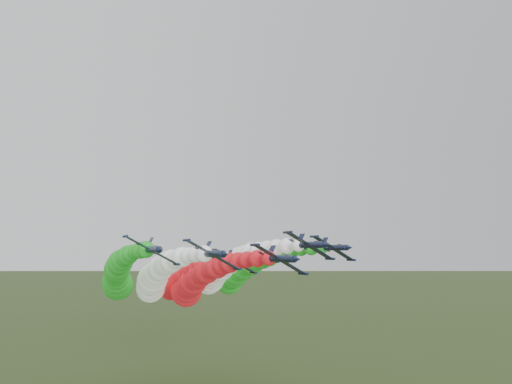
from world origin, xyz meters
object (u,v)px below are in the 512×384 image
at_px(jet_inner_right, 220,272).
at_px(jet_outer_left, 118,276).
at_px(jet_trail, 177,280).
at_px(jet_inner_left, 155,279).
at_px(jet_lead, 195,283).
at_px(jet_outer_right, 242,272).

relative_size(jet_inner_right, jet_outer_left, 0.99).
distance_m(jet_inner_right, jet_trail, 19.88).
distance_m(jet_inner_left, jet_outer_left, 11.84).
relative_size(jet_lead, jet_outer_left, 1.00).
bearing_deg(jet_outer_right, jet_outer_left, 179.51).
xyz_separation_m(jet_outer_left, jet_outer_right, (38.33, -0.33, 0.43)).
xyz_separation_m(jet_lead, jet_trail, (1.95, 22.10, -0.47)).
bearing_deg(jet_lead, jet_inner_left, 155.14).
distance_m(jet_inner_left, jet_trail, 21.22).
height_order(jet_outer_left, jet_outer_right, jet_outer_right).
height_order(jet_inner_right, jet_outer_right, jet_inner_right).
distance_m(jet_outer_left, jet_outer_right, 38.33).
bearing_deg(jet_lead, jet_inner_right, 22.81).
distance_m(jet_inner_left, jet_inner_right, 19.11).
distance_m(jet_lead, jet_inner_right, 10.22).
height_order(jet_lead, jet_outer_left, jet_outer_left).
bearing_deg(jet_trail, jet_lead, -95.05).
xyz_separation_m(jet_outer_left, jet_trail, (20.24, 9.10, -2.05)).
xyz_separation_m(jet_lead, jet_inner_left, (-9.95, 4.61, 1.12)).
bearing_deg(jet_outer_left, jet_inner_right, -18.56).
bearing_deg(jet_inner_right, jet_lead, -157.19).
relative_size(jet_lead, jet_trail, 1.01).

